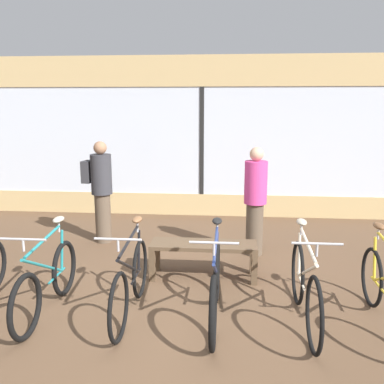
{
  "coord_description": "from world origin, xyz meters",
  "views": [
    {
      "loc": [
        0.58,
        -4.37,
        2.29
      ],
      "look_at": [
        0.0,
        2.0,
        0.95
      ],
      "focal_mm": 40.0,
      "sensor_mm": 36.0,
      "label": 1
    }
  ],
  "objects_px": {
    "bicycle_center_right": "(215,286)",
    "bicycle_right": "(305,287)",
    "bicycle_center_left": "(131,281)",
    "customer_near_rack": "(101,189)",
    "display_bench": "(204,249)",
    "customer_by_window": "(255,199)",
    "bicycle_left": "(47,282)"
  },
  "relations": [
    {
      "from": "bicycle_left",
      "to": "bicycle_center_right",
      "type": "xyz_separation_m",
      "value": [
        1.84,
        0.0,
        0.02
      ]
    },
    {
      "from": "bicycle_center_right",
      "to": "customer_by_window",
      "type": "distance_m",
      "value": 2.21
    },
    {
      "from": "bicycle_left",
      "to": "bicycle_center_left",
      "type": "xyz_separation_m",
      "value": [
        0.92,
        0.04,
        0.02
      ]
    },
    {
      "from": "bicycle_center_right",
      "to": "customer_near_rack",
      "type": "relative_size",
      "value": 1.03
    },
    {
      "from": "bicycle_center_left",
      "to": "bicycle_right",
      "type": "bearing_deg",
      "value": -0.44
    },
    {
      "from": "bicycle_left",
      "to": "display_bench",
      "type": "relative_size",
      "value": 1.19
    },
    {
      "from": "bicycle_center_left",
      "to": "display_bench",
      "type": "distance_m",
      "value": 1.32
    },
    {
      "from": "bicycle_center_left",
      "to": "bicycle_center_right",
      "type": "xyz_separation_m",
      "value": [
        0.92,
        -0.03,
        -0.0
      ]
    },
    {
      "from": "bicycle_left",
      "to": "customer_by_window",
      "type": "bearing_deg",
      "value": 41.69
    },
    {
      "from": "bicycle_center_left",
      "to": "customer_by_window",
      "type": "relative_size",
      "value": 1.02
    },
    {
      "from": "display_bench",
      "to": "customer_near_rack",
      "type": "height_order",
      "value": "customer_near_rack"
    },
    {
      "from": "bicycle_left",
      "to": "customer_by_window",
      "type": "xyz_separation_m",
      "value": [
        2.36,
        2.1,
        0.5
      ]
    },
    {
      "from": "bicycle_right",
      "to": "customer_by_window",
      "type": "bearing_deg",
      "value": 101.29
    },
    {
      "from": "bicycle_right",
      "to": "customer_near_rack",
      "type": "xyz_separation_m",
      "value": [
        -2.91,
        2.48,
        0.5
      ]
    },
    {
      "from": "display_bench",
      "to": "customer_by_window",
      "type": "relative_size",
      "value": 0.85
    },
    {
      "from": "bicycle_left",
      "to": "bicycle_right",
      "type": "bearing_deg",
      "value": 0.47
    },
    {
      "from": "customer_near_rack",
      "to": "customer_by_window",
      "type": "height_order",
      "value": "customer_near_rack"
    },
    {
      "from": "bicycle_center_right",
      "to": "customer_near_rack",
      "type": "xyz_separation_m",
      "value": [
        -1.98,
        2.5,
        0.52
      ]
    },
    {
      "from": "bicycle_center_right",
      "to": "customer_by_window",
      "type": "xyz_separation_m",
      "value": [
        0.52,
        2.1,
        0.48
      ]
    },
    {
      "from": "bicycle_center_right",
      "to": "bicycle_right",
      "type": "bearing_deg",
      "value": 1.18
    },
    {
      "from": "bicycle_left",
      "to": "bicycle_center_right",
      "type": "height_order",
      "value": "bicycle_center_right"
    },
    {
      "from": "bicycle_left",
      "to": "customer_near_rack",
      "type": "distance_m",
      "value": 2.56
    },
    {
      "from": "bicycle_left",
      "to": "bicycle_center_right",
      "type": "relative_size",
      "value": 0.96
    },
    {
      "from": "customer_near_rack",
      "to": "bicycle_center_left",
      "type": "bearing_deg",
      "value": -66.7
    },
    {
      "from": "customer_near_rack",
      "to": "customer_by_window",
      "type": "relative_size",
      "value": 1.02
    },
    {
      "from": "bicycle_center_left",
      "to": "bicycle_right",
      "type": "distance_m",
      "value": 1.85
    },
    {
      "from": "bicycle_center_right",
      "to": "bicycle_right",
      "type": "xyz_separation_m",
      "value": [
        0.93,
        0.02,
        0.02
      ]
    },
    {
      "from": "bicycle_center_right",
      "to": "bicycle_right",
      "type": "relative_size",
      "value": 1.0
    },
    {
      "from": "bicycle_center_left",
      "to": "customer_near_rack",
      "type": "height_order",
      "value": "customer_near_rack"
    },
    {
      "from": "bicycle_center_left",
      "to": "display_bench",
      "type": "xyz_separation_m",
      "value": [
        0.72,
        1.11,
        -0.0
      ]
    },
    {
      "from": "bicycle_right",
      "to": "customer_near_rack",
      "type": "relative_size",
      "value": 1.03
    },
    {
      "from": "display_bench",
      "to": "bicycle_center_left",
      "type": "bearing_deg",
      "value": -123.03
    }
  ]
}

